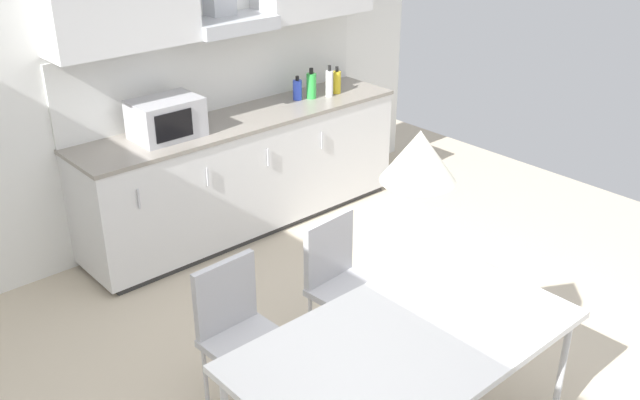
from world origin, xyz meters
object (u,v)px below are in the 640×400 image
bottle_blue (297,90)px  bottle_yellow (337,82)px  bottle_green (311,85)px  microwave (166,118)px  bottle_white (329,83)px  chair_far_left (238,325)px  dining_table (407,344)px  chair_far_right (341,275)px  pendant_lamp (419,156)px

bottle_blue → bottle_yellow: 0.37m
bottle_blue → bottle_green: bearing=-22.2°
microwave → bottle_white: bearing=-2.0°
chair_far_left → microwave: bearing=69.5°
microwave → chair_far_left: microwave is taller
bottle_blue → dining_table: (-1.52, -2.60, -0.33)m
bottle_white → bottle_blue: bearing=158.4°
chair_far_left → dining_table: bearing=-65.9°
chair_far_right → bottle_blue: bearing=56.8°
bottle_green → chair_far_right: size_ratio=0.29×
microwave → bottle_green: (1.37, 0.00, -0.03)m
chair_far_left → bottle_green: bearing=40.6°
bottle_blue → pendant_lamp: (-1.52, -2.60, 0.62)m
bottle_yellow → pendant_lamp: (-1.88, -2.52, 0.61)m
bottle_blue → dining_table: 3.03m
dining_table → chair_far_right: (0.37, 0.84, -0.16)m
bottle_blue → bottle_yellow: (0.36, -0.08, 0.01)m
bottle_blue → chair_far_right: (-1.15, -1.77, -0.49)m
bottle_green → dining_table: bottle_green is taller
pendant_lamp → microwave: bearing=84.0°
bottle_green → pendant_lamp: (-1.63, -2.56, 0.60)m
microwave → dining_table: (-0.27, -2.55, -0.38)m
bottle_blue → chair_far_right: bottle_blue is taller
microwave → bottle_white: size_ratio=1.83×
chair_far_right → chair_far_left: bearing=180.0°
bottle_white → chair_far_right: bearing=-130.4°
bottle_blue → bottle_green: bottle_green is taller
bottle_green → dining_table: bearing=-122.5°
bottle_green → bottle_white: (0.15, -0.06, 0.00)m
bottle_white → chair_far_left: bearing=-142.4°
bottle_white → microwave: bearing=178.0°
dining_table → microwave: bearing=84.0°
bottle_blue → chair_far_right: bearing=-123.2°
bottle_yellow → pendant_lamp: pendant_lamp is taller
chair_far_right → chair_far_left: size_ratio=1.00×
dining_table → chair_far_left: size_ratio=1.90×
chair_far_left → pendant_lamp: bearing=-65.9°
microwave → bottle_blue: microwave is taller
bottle_blue → bottle_white: size_ratio=0.76×
dining_table → chair_far_right: 0.93m
bottle_yellow → pendant_lamp: size_ratio=0.72×
bottle_blue → bottle_yellow: bearing=-13.0°
bottle_blue → pendant_lamp: pendant_lamp is taller
dining_table → pendant_lamp: size_ratio=5.16×
microwave → chair_far_right: (0.10, -1.72, -0.55)m
dining_table → pendant_lamp: bearing=63.4°
microwave → bottle_yellow: bearing=-1.2°
bottle_green → chair_far_left: (-2.01, -1.72, -0.51)m
microwave → bottle_white: microwave is taller
microwave → chair_far_left: size_ratio=0.55×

